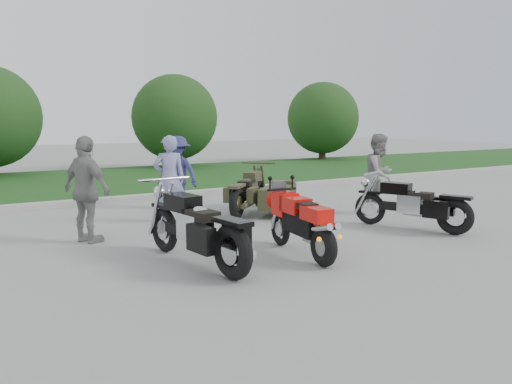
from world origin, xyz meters
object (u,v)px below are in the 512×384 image
person_stripe (169,179)px  person_grey (380,174)px  person_denim (178,173)px  sportbike_red (302,222)px  cruiser_sidecar (265,195)px  person_back (87,190)px  cruiser_left (199,231)px  cruiser_right (416,207)px

person_stripe → person_grey: size_ratio=1.00×
person_grey → person_denim: bearing=125.7°
person_grey → sportbike_red: bearing=-166.0°
cruiser_sidecar → person_back: bearing=-123.3°
person_stripe → person_denim: size_ratio=1.04×
person_back → person_grey: bearing=-121.7°
cruiser_sidecar → person_back: (-3.95, -0.63, 0.48)m
cruiser_left → person_denim: size_ratio=1.49×
sportbike_red → cruiser_left: (-1.56, 0.32, -0.03)m
cruiser_right → person_grey: (0.63, 1.58, 0.44)m
cruiser_right → person_back: 5.96m
sportbike_red → cruiser_sidecar: sportbike_red is taller
sportbike_red → person_stripe: size_ratio=1.08×
cruiser_left → person_grey: person_grey is taller
cruiser_left → person_stripe: bearing=68.1°
sportbike_red → cruiser_sidecar: 3.49m
cruiser_left → person_stripe: person_stripe is taller
person_stripe → person_grey: 4.58m
person_grey → person_back: 6.18m
cruiser_right → person_denim: 5.41m
sportbike_red → cruiser_right: bearing=14.0°
sportbike_red → person_stripe: person_stripe is taller
person_grey → person_stripe: bearing=145.3°
person_stripe → cruiser_left: bearing=89.8°
cruiser_left → cruiser_sidecar: size_ratio=1.24×
cruiser_sidecar → person_denim: size_ratio=1.20×
cruiser_right → person_stripe: 4.86m
cruiser_left → person_back: bearing=106.8°
person_denim → person_back: 3.48m
cruiser_right → cruiser_sidecar: (-1.56, 2.85, -0.03)m
cruiser_sidecar → person_back: size_ratio=1.14×
person_denim → person_back: (-2.59, -2.32, 0.05)m
cruiser_left → person_back: (-1.02, 2.26, 0.40)m
cruiser_left → sportbike_red: bearing=-19.0°
cruiser_right → person_back: person_back is taller
cruiser_left → cruiser_sidecar: (2.94, 2.88, -0.08)m
person_back → cruiser_sidecar: bearing=-106.8°
cruiser_sidecar → cruiser_right: bearing=-13.6°
person_grey → person_denim: person_grey is taller
person_stripe → person_denim: 1.57m
cruiser_left → person_back: size_ratio=1.41×
cruiser_sidecar → person_back: 4.03m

